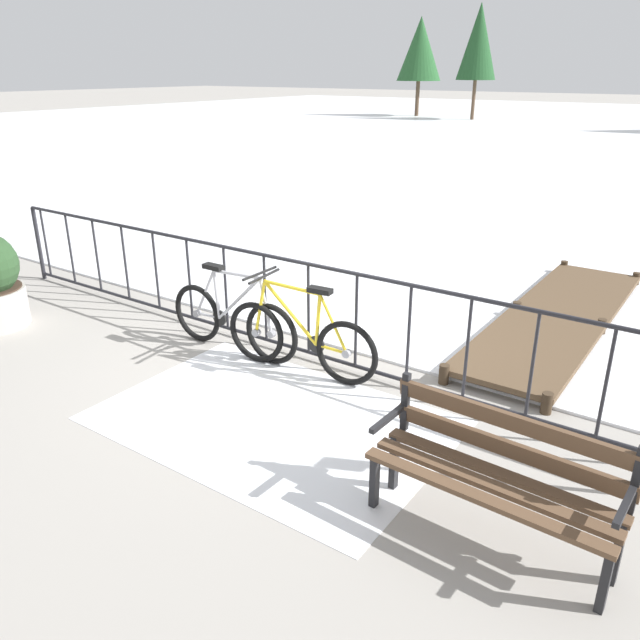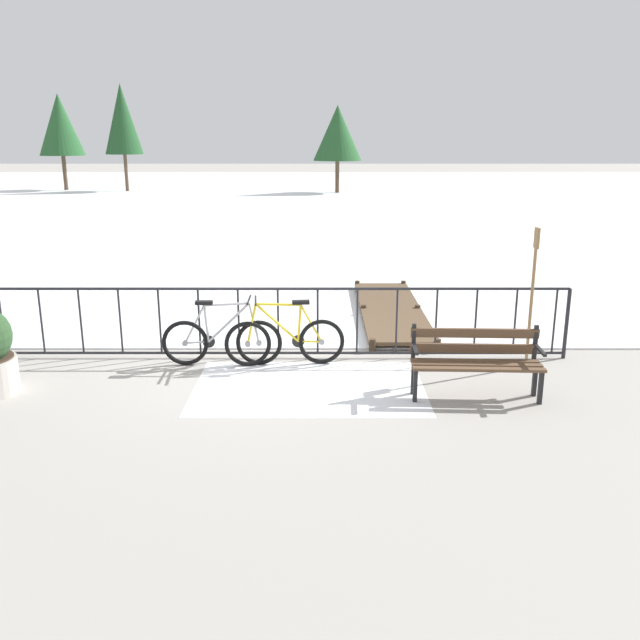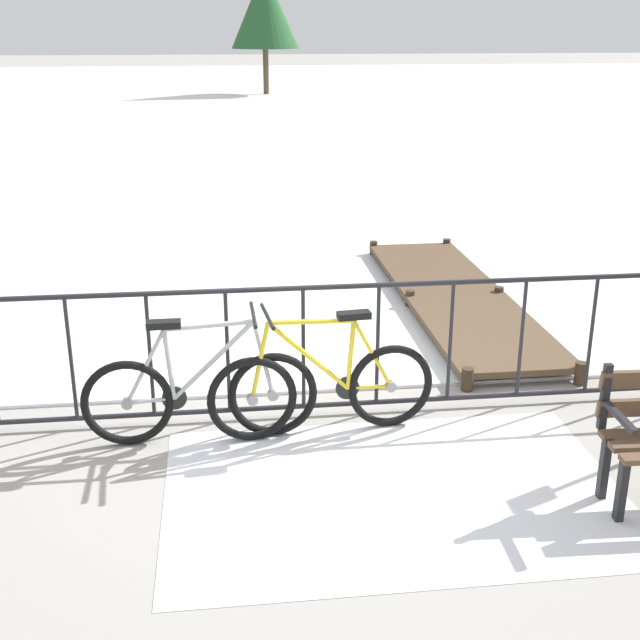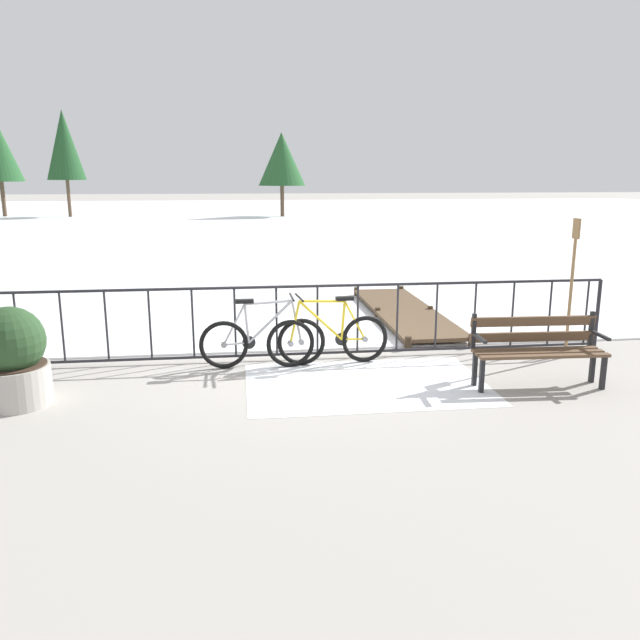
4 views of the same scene
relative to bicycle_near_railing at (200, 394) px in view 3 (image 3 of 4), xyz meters
name	(u,v)px [view 3 (image 3 of 4)]	position (x,y,z in m)	size (l,w,h in m)	color
ground_plane	(267,417)	(0.50, 0.30, -0.37)	(160.00, 160.00, 0.00)	#9E9991
frozen_pond	(222,100)	(0.50, 28.70, -0.35)	(80.00, 56.00, 0.03)	white
snow_patch	(394,492)	(1.25, -0.90, -0.36)	(2.99, 2.01, 0.01)	white
railing_fence	(266,351)	(0.50, 0.30, 0.19)	(9.06, 0.06, 1.07)	#232328
bicycle_near_railing	(200,394)	(0.00, 0.00, 0.00)	(1.71, 0.52, 0.97)	black
bicycle_second	(323,388)	(0.90, 0.00, 0.00)	(1.71, 0.52, 0.97)	black
wooden_dock	(455,296)	(2.69, 2.74, -0.25)	(1.10, 4.37, 0.20)	brown
tree_centre	(265,9)	(2.43, 31.32, 3.09)	(2.86, 2.86, 5.05)	brown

